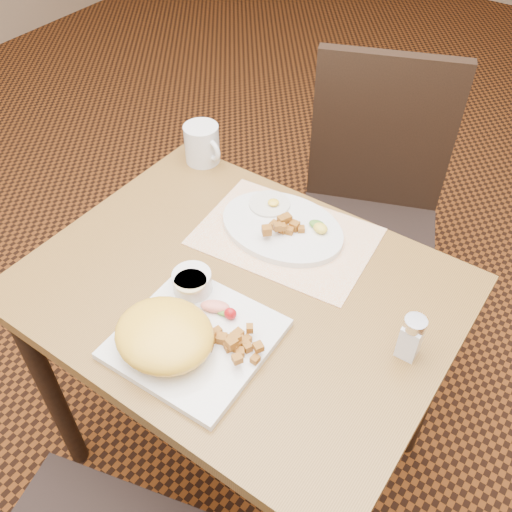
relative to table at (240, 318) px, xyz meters
The scene contains 15 objects.
ground 0.64m from the table, ahead, with size 8.00×8.00×0.00m, color black.
table is the anchor object (origin of this frame).
chair_far 0.67m from the table, 88.95° to the left, with size 0.55×0.56×0.97m.
placemat 0.22m from the table, 90.55° to the left, with size 0.40×0.28×0.00m, color white.
plate_square 0.21m from the table, 83.92° to the right, with size 0.28×0.28×0.02m, color silver.
plate_oval 0.24m from the table, 95.86° to the left, with size 0.30×0.23×0.02m, color silver, non-canonical shape.
hollandaise_mound 0.27m from the table, 93.71° to the right, with size 0.20×0.18×0.07m.
ramekin 0.18m from the table, 130.56° to the right, with size 0.08×0.09×0.04m.
garnish_sq 0.16m from the table, 77.14° to the right, with size 0.09×0.05×0.03m.
fried_egg 0.29m from the table, 109.01° to the left, with size 0.10×0.10×0.02m.
garnish_ov 0.28m from the table, 76.14° to the left, with size 0.06×0.04×0.02m.
salt_shaker 0.41m from the table, ahead, with size 0.04×0.04×0.10m.
coffee_mug 0.50m from the table, 137.86° to the left, with size 0.12×0.09×0.11m.
home_fries_sq 0.22m from the table, 56.69° to the right, with size 0.11×0.09×0.03m.
home_fries_ov 0.23m from the table, 92.41° to the left, with size 0.08×0.09×0.04m.
Camera 1 is at (0.50, -0.66, 1.66)m, focal length 40.00 mm.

